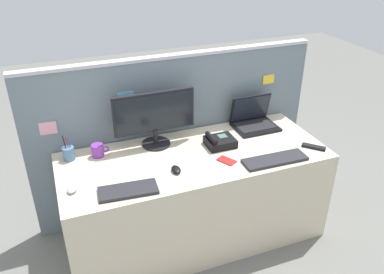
{
  "coord_description": "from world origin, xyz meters",
  "views": [
    {
      "loc": [
        -0.88,
        -2.24,
        2.2
      ],
      "look_at": [
        0.0,
        0.05,
        0.85
      ],
      "focal_mm": 37.14,
      "sensor_mm": 36.0,
      "label": 1
    }
  ],
  "objects_px": {
    "coffee_mug": "(98,150)",
    "keyboard_main": "(128,190)",
    "computer_mouse_right_hand": "(176,170)",
    "desk_phone": "(219,142)",
    "computer_mouse_left_hand": "(72,189)",
    "keyboard_spare": "(275,160)",
    "cell_phone_red_case": "(227,161)",
    "tv_remote": "(314,147)",
    "laptop": "(253,119)",
    "pen_cup": "(69,153)",
    "desktop_monitor": "(154,116)"
  },
  "relations": [
    {
      "from": "laptop",
      "to": "coffee_mug",
      "type": "bearing_deg",
      "value": -178.97
    },
    {
      "from": "keyboard_main",
      "to": "computer_mouse_left_hand",
      "type": "bearing_deg",
      "value": 162.18
    },
    {
      "from": "desktop_monitor",
      "to": "computer_mouse_right_hand",
      "type": "distance_m",
      "value": 0.46
    },
    {
      "from": "desktop_monitor",
      "to": "keyboard_spare",
      "type": "bearing_deg",
      "value": -36.86
    },
    {
      "from": "desktop_monitor",
      "to": "keyboard_spare",
      "type": "distance_m",
      "value": 0.9
    },
    {
      "from": "cell_phone_red_case",
      "to": "tv_remote",
      "type": "height_order",
      "value": "tv_remote"
    },
    {
      "from": "computer_mouse_left_hand",
      "to": "cell_phone_red_case",
      "type": "xyz_separation_m",
      "value": [
        1.03,
        -0.03,
        -0.01
      ]
    },
    {
      "from": "tv_remote",
      "to": "keyboard_main",
      "type": "bearing_deg",
      "value": 137.59
    },
    {
      "from": "pen_cup",
      "to": "coffee_mug",
      "type": "xyz_separation_m",
      "value": [
        0.2,
        -0.03,
        -0.0
      ]
    },
    {
      "from": "keyboard_main",
      "to": "keyboard_spare",
      "type": "xyz_separation_m",
      "value": [
        1.03,
        -0.02,
        0.0
      ]
    },
    {
      "from": "laptop",
      "to": "cell_phone_red_case",
      "type": "height_order",
      "value": "laptop"
    },
    {
      "from": "laptop",
      "to": "desk_phone",
      "type": "relative_size",
      "value": 1.63
    },
    {
      "from": "laptop",
      "to": "keyboard_spare",
      "type": "height_order",
      "value": "laptop"
    },
    {
      "from": "tv_remote",
      "to": "pen_cup",
      "type": "bearing_deg",
      "value": 120.1
    },
    {
      "from": "cell_phone_red_case",
      "to": "laptop",
      "type": "bearing_deg",
      "value": 14.45
    },
    {
      "from": "laptop",
      "to": "keyboard_main",
      "type": "distance_m",
      "value": 1.26
    },
    {
      "from": "computer_mouse_right_hand",
      "to": "tv_remote",
      "type": "relative_size",
      "value": 0.59
    },
    {
      "from": "laptop",
      "to": "computer_mouse_right_hand",
      "type": "xyz_separation_m",
      "value": [
        -0.8,
        -0.41,
        -0.04
      ]
    },
    {
      "from": "desktop_monitor",
      "to": "computer_mouse_left_hand",
      "type": "xyz_separation_m",
      "value": [
        -0.64,
        -0.38,
        -0.22
      ]
    },
    {
      "from": "computer_mouse_right_hand",
      "to": "cell_phone_red_case",
      "type": "bearing_deg",
      "value": 1.58
    },
    {
      "from": "keyboard_main",
      "to": "computer_mouse_left_hand",
      "type": "xyz_separation_m",
      "value": [
        -0.32,
        0.14,
        0.01
      ]
    },
    {
      "from": "pen_cup",
      "to": "laptop",
      "type": "bearing_deg",
      "value": -0.16
    },
    {
      "from": "keyboard_spare",
      "to": "desktop_monitor",
      "type": "bearing_deg",
      "value": 144.67
    },
    {
      "from": "keyboard_spare",
      "to": "pen_cup",
      "type": "height_order",
      "value": "pen_cup"
    },
    {
      "from": "laptop",
      "to": "computer_mouse_left_hand",
      "type": "relative_size",
      "value": 3.4
    },
    {
      "from": "desktop_monitor",
      "to": "tv_remote",
      "type": "height_order",
      "value": "desktop_monitor"
    },
    {
      "from": "keyboard_main",
      "to": "coffee_mug",
      "type": "xyz_separation_m",
      "value": [
        -0.1,
        0.49,
        0.03
      ]
    },
    {
      "from": "desktop_monitor",
      "to": "desk_phone",
      "type": "height_order",
      "value": "desktop_monitor"
    },
    {
      "from": "keyboard_main",
      "to": "tv_remote",
      "type": "bearing_deg",
      "value": 6.74
    },
    {
      "from": "computer_mouse_left_hand",
      "to": "coffee_mug",
      "type": "distance_m",
      "value": 0.42
    },
    {
      "from": "desk_phone",
      "to": "keyboard_spare",
      "type": "height_order",
      "value": "desk_phone"
    },
    {
      "from": "computer_mouse_left_hand",
      "to": "pen_cup",
      "type": "xyz_separation_m",
      "value": [
        0.02,
        0.38,
        0.03
      ]
    },
    {
      "from": "keyboard_spare",
      "to": "cell_phone_red_case",
      "type": "relative_size",
      "value": 3.61
    },
    {
      "from": "cell_phone_red_case",
      "to": "pen_cup",
      "type": "bearing_deg",
      "value": 128.38
    },
    {
      "from": "desk_phone",
      "to": "tv_remote",
      "type": "height_order",
      "value": "desk_phone"
    },
    {
      "from": "laptop",
      "to": "tv_remote",
      "type": "height_order",
      "value": "laptop"
    },
    {
      "from": "computer_mouse_right_hand",
      "to": "tv_remote",
      "type": "bearing_deg",
      "value": -1.68
    },
    {
      "from": "desktop_monitor",
      "to": "keyboard_main",
      "type": "xyz_separation_m",
      "value": [
        -0.33,
        -0.51,
        -0.22
      ]
    },
    {
      "from": "desk_phone",
      "to": "keyboard_main",
      "type": "bearing_deg",
      "value": -157.21
    },
    {
      "from": "desktop_monitor",
      "to": "cell_phone_red_case",
      "type": "xyz_separation_m",
      "value": [
        0.39,
        -0.41,
        -0.23
      ]
    },
    {
      "from": "computer_mouse_left_hand",
      "to": "pen_cup",
      "type": "bearing_deg",
      "value": 107.3
    },
    {
      "from": "desk_phone",
      "to": "computer_mouse_left_hand",
      "type": "relative_size",
      "value": 2.08
    },
    {
      "from": "coffee_mug",
      "to": "keyboard_main",
      "type": "bearing_deg",
      "value": -78.62
    },
    {
      "from": "computer_mouse_right_hand",
      "to": "coffee_mug",
      "type": "xyz_separation_m",
      "value": [
        -0.45,
        0.39,
        0.03
      ]
    },
    {
      "from": "laptop",
      "to": "desktop_monitor",
      "type": "bearing_deg",
      "value": -179.73
    },
    {
      "from": "tv_remote",
      "to": "laptop",
      "type": "bearing_deg",
      "value": 72.95
    },
    {
      "from": "computer_mouse_right_hand",
      "to": "coffee_mug",
      "type": "relative_size",
      "value": 0.8
    },
    {
      "from": "computer_mouse_right_hand",
      "to": "cell_phone_red_case",
      "type": "distance_m",
      "value": 0.37
    },
    {
      "from": "computer_mouse_left_hand",
      "to": "tv_remote",
      "type": "xyz_separation_m",
      "value": [
        1.71,
        -0.1,
        -0.01
      ]
    },
    {
      "from": "desk_phone",
      "to": "computer_mouse_left_hand",
      "type": "bearing_deg",
      "value": -170.31
    }
  ]
}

